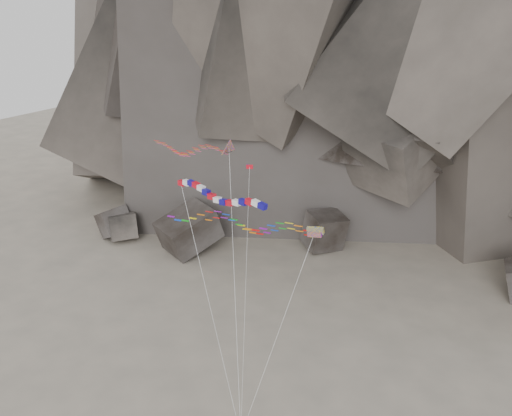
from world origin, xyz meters
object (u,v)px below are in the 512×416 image
at_px(banner_kite, 219,196).
at_px(pennant_kite, 247,221).
at_px(delta_kite, 187,148).
at_px(parafoil_kite, 234,221).

xyz_separation_m(banner_kite, pennant_kite, (0.65, 3.69, -3.24)).
relative_size(delta_kite, pennant_kite, 1.11).
distance_m(parafoil_kite, pennant_kite, 1.24).
distance_m(banner_kite, pennant_kite, 4.95).
height_order(delta_kite, banner_kite, delta_kite).
xyz_separation_m(delta_kite, banner_kite, (6.37, -5.59, -1.94)).
height_order(banner_kite, pennant_kite, pennant_kite).
bearing_deg(delta_kite, pennant_kite, 5.44).
height_order(delta_kite, parafoil_kite, delta_kite).
bearing_deg(banner_kite, delta_kite, 156.69).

